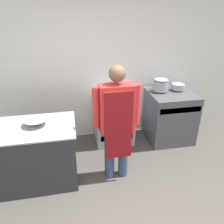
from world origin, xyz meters
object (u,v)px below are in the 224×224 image
stove (169,116)px  mixing_bowl (36,122)px  sauce_pot (178,87)px  fridge_unit (114,120)px  stock_pot (161,84)px  person_cook (117,119)px

stove → mixing_bowl: size_ratio=2.94×
mixing_bowl → sauce_pot: bearing=17.9°
fridge_unit → mixing_bowl: size_ratio=2.66×
stove → sauce_pot: (0.16, 0.13, 0.53)m
mixing_bowl → sauce_pot: sauce_pot is taller
stove → fridge_unit: size_ratio=1.11×
stock_pot → sauce_pot: 0.35m
person_cook → mixing_bowl: (-1.06, 0.20, -0.04)m
person_cook → mixing_bowl: 1.08m
person_cook → sauce_pot: (1.35, 0.98, 0.04)m
stove → person_cook: (-1.19, -0.85, 0.49)m
person_cook → mixing_bowl: bearing=169.1°
stove → sauce_pot: bearing=39.2°
stove → mixing_bowl: 2.38m
person_cook → stock_pot: (1.01, 0.98, 0.10)m
stove → fridge_unit: bearing=173.8°
stove → sauce_pot: 0.57m
mixing_bowl → stock_pot: stock_pot is taller
mixing_bowl → fridge_unit: bearing=32.1°
person_cook → mixing_bowl: person_cook is taller
mixing_bowl → sauce_pot: size_ratio=1.38×
fridge_unit → mixing_bowl: 1.51m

